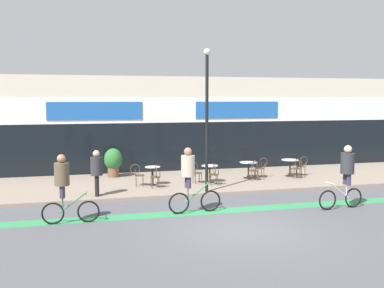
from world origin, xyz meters
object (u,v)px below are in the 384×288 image
at_px(cafe_chair_3_near, 296,167).
at_px(pedestrian_near_end, 97,169).
at_px(bistro_table_2, 248,167).
at_px(bistro_table_0, 153,172).
at_px(cafe_chair_1_side, 196,171).
at_px(bistro_table_1, 210,170).
at_px(cafe_chair_2_side, 261,166).
at_px(cafe_chair_1_near, 214,173).
at_px(lamp_post, 207,110).
at_px(cafe_chair_2_near, 254,169).
at_px(cafe_chair_0_near, 155,175).
at_px(cafe_chair_0_side, 138,173).
at_px(cyclist_2, 64,183).
at_px(planter_pot, 113,161).
at_px(cyclist_0, 346,171).
at_px(cafe_chair_3_side, 302,165).
at_px(bistro_table_3, 290,164).

height_order(cafe_chair_3_near, pedestrian_near_end, pedestrian_near_end).
bearing_deg(bistro_table_2, bistro_table_0, -173.13).
bearing_deg(cafe_chair_1_side, cafe_chair_3_near, -6.32).
xyz_separation_m(bistro_table_1, cafe_chair_2_side, (2.62, 0.55, -0.01)).
bearing_deg(bistro_table_1, cafe_chair_1_near, -90.64).
bearing_deg(cafe_chair_2_side, pedestrian_near_end, 15.09).
bearing_deg(lamp_post, cafe_chair_2_near, 32.64).
bearing_deg(cafe_chair_0_near, cafe_chair_0_side, 44.84).
bearing_deg(cafe_chair_3_near, bistro_table_0, 89.44).
bearing_deg(cafe_chair_3_near, cafe_chair_2_near, 90.05).
relative_size(bistro_table_1, cafe_chair_1_side, 0.82).
xyz_separation_m(bistro_table_1, lamp_post, (-0.66, -1.77, 2.60)).
height_order(cafe_chair_0_near, lamp_post, lamp_post).
xyz_separation_m(bistro_table_1, cyclist_2, (-5.88, -4.60, 0.57)).
bearing_deg(planter_pot, cafe_chair_0_near, -64.71).
bearing_deg(cyclist_0, lamp_post, -44.71).
distance_m(bistro_table_1, cafe_chair_2_near, 2.00).
height_order(cafe_chair_0_near, planter_pot, planter_pot).
bearing_deg(bistro_table_2, cafe_chair_2_side, 0.06).
height_order(cafe_chair_0_near, cafe_chair_3_side, same).
xyz_separation_m(cafe_chair_1_side, cafe_chair_3_near, (4.66, -0.08, 0.00)).
height_order(bistro_table_2, lamp_post, lamp_post).
relative_size(cafe_chair_0_side, pedestrian_near_end, 0.53).
relative_size(cafe_chair_2_side, pedestrian_near_end, 0.53).
bearing_deg(cyclist_2, cafe_chair_1_near, 35.43).
relative_size(bistro_table_1, bistro_table_2, 0.93).
bearing_deg(cafe_chair_0_near, bistro_table_0, 0.26).
bearing_deg(bistro_table_3, bistro_table_2, 179.74).
bearing_deg(bistro_table_0, cyclist_2, -126.48).
height_order(bistro_table_1, pedestrian_near_end, pedestrian_near_end).
xyz_separation_m(cafe_chair_1_near, cafe_chair_2_side, (2.62, 1.18, 0.00)).
xyz_separation_m(bistro_table_1, planter_pot, (-3.88, 2.39, 0.20)).
bearing_deg(bistro_table_2, planter_pot, 162.61).
height_order(cafe_chair_2_side, cafe_chair_3_near, same).
bearing_deg(cafe_chair_3_side, cafe_chair_1_near, 5.69).
bearing_deg(cafe_chair_0_side, cafe_chair_1_side, 6.11).
bearing_deg(cafe_chair_1_near, cafe_chair_1_side, 50.28).
xyz_separation_m(bistro_table_0, cafe_chair_3_near, (6.50, -0.10, -0.03)).
xyz_separation_m(cafe_chair_0_near, cyclist_0, (5.71, -4.43, 0.62)).
height_order(cafe_chair_3_near, lamp_post, lamp_post).
relative_size(bistro_table_3, cafe_chair_0_near, 0.88).
xyz_separation_m(cafe_chair_1_near, cafe_chair_1_side, (-0.62, 0.62, 0.00)).
distance_m(bistro_table_2, bistro_table_3, 2.05).
height_order(cafe_chair_2_near, cafe_chair_3_side, same).
bearing_deg(lamp_post, cafe_chair_2_side, 35.40).
xyz_separation_m(cafe_chair_1_near, planter_pot, (-3.87, 3.01, 0.21)).
xyz_separation_m(bistro_table_0, cafe_chair_1_side, (1.83, -0.02, -0.03)).
xyz_separation_m(cafe_chair_0_near, cafe_chair_2_side, (5.07, 1.16, 0.00)).
xyz_separation_m(planter_pot, lamp_post, (3.22, -4.16, 2.40)).
relative_size(cafe_chair_1_side, cafe_chair_3_near, 1.00).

